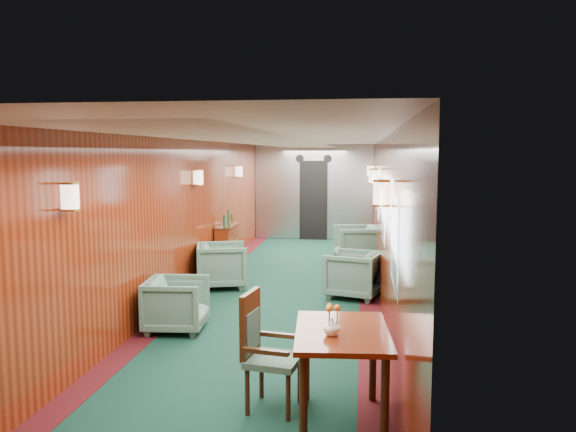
# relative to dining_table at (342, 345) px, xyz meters

# --- Properties ---
(room) EXTENTS (12.00, 12.10, 2.40)m
(room) POSITION_rel_dining_table_xyz_m (-1.07, 3.88, 0.97)
(room) COLOR #0D3124
(room) RESTS_ON ground
(bulkhead) EXTENTS (2.98, 0.17, 2.39)m
(bulkhead) POSITION_rel_dining_table_xyz_m (-1.07, 9.80, 0.52)
(bulkhead) COLOR #ACB0B4
(bulkhead) RESTS_ON ground
(windows_right) EXTENTS (0.02, 8.60, 0.80)m
(windows_right) POSITION_rel_dining_table_xyz_m (0.42, 4.13, 0.79)
(windows_right) COLOR #B8BABF
(windows_right) RESTS_ON ground
(wall_sconces) EXTENTS (2.97, 7.97, 0.25)m
(wall_sconces) POSITION_rel_dining_table_xyz_m (-1.07, 4.45, 1.13)
(wall_sconces) COLOR beige
(wall_sconces) RESTS_ON ground
(dining_table) EXTENTS (0.81, 1.10, 0.79)m
(dining_table) POSITION_rel_dining_table_xyz_m (0.00, 0.00, 0.00)
(dining_table) COLOR maroon
(dining_table) RESTS_ON ground
(side_chair) EXTENTS (0.52, 0.54, 1.01)m
(side_chair) POSITION_rel_dining_table_xyz_m (-0.68, 0.22, -0.11)
(side_chair) COLOR #1C4135
(side_chair) RESTS_ON ground
(credenza) EXTENTS (0.29, 0.92, 1.10)m
(credenza) POSITION_rel_dining_table_xyz_m (-2.41, 6.03, -0.24)
(credenza) COLOR maroon
(credenza) RESTS_ON ground
(flower_vase) EXTENTS (0.16, 0.16, 0.14)m
(flower_vase) POSITION_rel_dining_table_xyz_m (-0.07, -0.14, 0.20)
(flower_vase) COLOR white
(flower_vase) RESTS_ON dining_table
(armchair_left_near) EXTENTS (0.78, 0.76, 0.66)m
(armchair_left_near) POSITION_rel_dining_table_xyz_m (-2.11, 2.16, -0.33)
(armchair_left_near) COLOR #1C4135
(armchair_left_near) RESTS_ON ground
(armchair_left_far) EXTENTS (0.99, 0.97, 0.73)m
(armchair_left_far) POSITION_rel_dining_table_xyz_m (-2.11, 4.44, -0.30)
(armchair_left_far) COLOR #1C4135
(armchair_left_far) RESTS_ON ground
(armchair_right_near) EXTENTS (0.95, 0.94, 0.71)m
(armchair_right_near) POSITION_rel_dining_table_xyz_m (0.03, 4.08, -0.31)
(armchair_right_near) COLOR #1C4135
(armchair_right_near) RESTS_ON ground
(armchair_right_far) EXTENTS (0.99, 0.97, 0.77)m
(armchair_right_far) POSITION_rel_dining_table_xyz_m (0.06, 6.65, -0.28)
(armchair_right_far) COLOR #1C4135
(armchair_right_far) RESTS_ON ground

